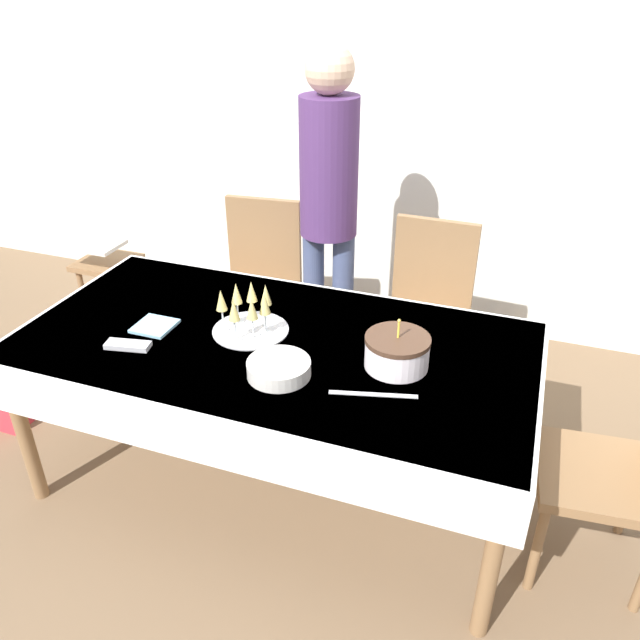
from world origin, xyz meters
name	(u,v)px	position (x,y,z in m)	size (l,w,h in m)	color
ground_plane	(279,479)	(0.00, 0.00, 0.00)	(12.00, 12.00, 0.00)	brown
wall_back	(390,96)	(0.00, 1.68, 1.35)	(8.00, 0.05, 2.70)	silver
dining_table	(274,362)	(0.00, 0.00, 0.62)	(2.00, 1.02, 0.72)	white
dining_chair_far_left	(259,282)	(-0.45, 0.83, 0.51)	(0.46, 0.46, 0.94)	olive
dining_chair_far_right	(426,310)	(0.45, 0.83, 0.51)	(0.43, 0.43, 0.94)	olive
dining_chair_right_end	(631,460)	(1.32, 0.01, 0.51)	(0.46, 0.46, 0.94)	olive
birthday_cake	(397,352)	(0.49, -0.01, 0.78)	(0.23, 0.23, 0.19)	white
champagne_tray	(248,311)	(-0.12, 0.03, 0.81)	(0.30, 0.30, 0.18)	silver
plate_stack_main	(279,368)	(0.11, -0.21, 0.75)	(0.23, 0.23, 0.06)	silver
cake_knife	(373,394)	(0.46, -0.21, 0.73)	(0.29, 0.09, 0.00)	silver
fork_pile	(128,345)	(-0.50, -0.24, 0.73)	(0.18, 0.09, 0.02)	silver
napkin_pile	(155,326)	(-0.49, -0.07, 0.73)	(0.15, 0.15, 0.01)	#8CC6E0
person_standing	(329,193)	(-0.08, 0.88, 1.03)	(0.28, 0.28, 1.70)	#3F4C72
high_chair	(107,275)	(-1.32, 0.68, 0.48)	(0.33, 0.35, 0.71)	olive
gift_bag	(0,398)	(-1.44, -0.09, 0.14)	(0.26, 0.15, 0.28)	#CC333F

